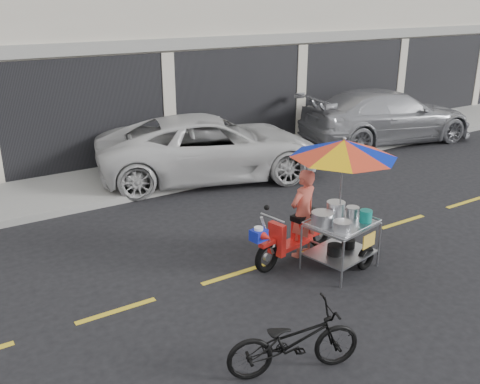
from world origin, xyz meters
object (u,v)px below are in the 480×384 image
white_pickup (211,147)px  near_bicycle (294,341)px  silver_pickup (387,116)px  food_vendor_rig (328,185)px

white_pickup → near_bicycle: white_pickup is taller
near_bicycle → white_pickup: bearing=-4.1°
silver_pickup → food_vendor_rig: food_vendor_rig is taller
silver_pickup → near_bicycle: size_ratio=3.37×
silver_pickup → food_vendor_rig: 8.70m
near_bicycle → food_vendor_rig: bearing=-29.8°
food_vendor_rig → silver_pickup: bearing=25.3°
near_bicycle → food_vendor_rig: size_ratio=0.67×
white_pickup → silver_pickup: size_ratio=1.01×
silver_pickup → near_bicycle: 11.62m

